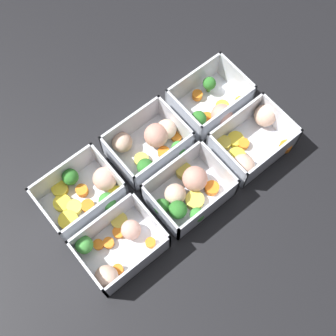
% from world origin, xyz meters
% --- Properties ---
extents(ground_plane, '(4.00, 4.00, 0.00)m').
position_xyz_m(ground_plane, '(0.00, 0.00, 0.00)').
color(ground_plane, black).
extents(container_near_left, '(0.16, 0.13, 0.07)m').
position_xyz_m(container_near_left, '(-0.18, -0.07, 0.03)').
color(container_near_left, silver).
rests_on(container_near_left, ground_plane).
extents(container_near_center, '(0.16, 0.13, 0.07)m').
position_xyz_m(container_near_center, '(-0.00, -0.06, 0.03)').
color(container_near_center, silver).
rests_on(container_near_center, ground_plane).
extents(container_near_right, '(0.18, 0.13, 0.07)m').
position_xyz_m(container_near_right, '(0.17, -0.06, 0.02)').
color(container_near_right, silver).
rests_on(container_near_right, ground_plane).
extents(container_far_left, '(0.17, 0.13, 0.07)m').
position_xyz_m(container_far_left, '(-0.16, 0.06, 0.02)').
color(container_far_left, silver).
rests_on(container_far_left, ground_plane).
extents(container_far_center, '(0.16, 0.12, 0.07)m').
position_xyz_m(container_far_center, '(0.01, 0.07, 0.03)').
color(container_far_center, silver).
rests_on(container_far_center, ground_plane).
extents(container_far_right, '(0.15, 0.13, 0.07)m').
position_xyz_m(container_far_right, '(0.17, 0.05, 0.03)').
color(container_far_right, silver).
rests_on(container_far_right, ground_plane).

